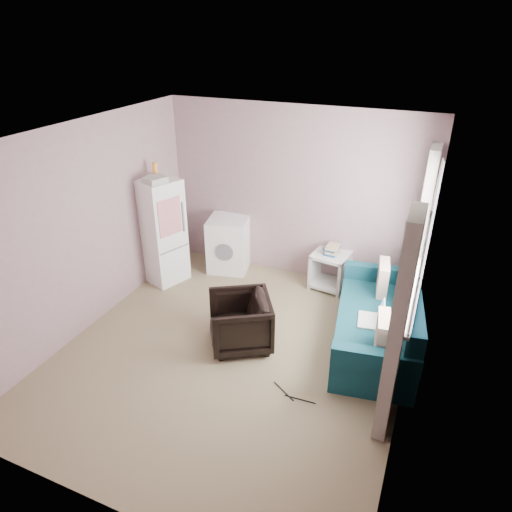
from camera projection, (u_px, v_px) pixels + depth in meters
The scene contains 8 objects.
room at pixel (231, 258), 4.75m from camera, with size 3.84×4.24×2.54m.
armchair at pixel (240, 320), 5.32m from camera, with size 0.69×0.64×0.71m, color black.
fridge at pixel (162, 230), 6.52m from camera, with size 0.68×0.68×1.75m.
washing_machine at pixel (229, 243), 6.97m from camera, with size 0.70×0.70×0.83m.
side_table at pixel (330, 267), 6.52m from camera, with size 0.55×0.55×0.67m.
sofa at pixel (380, 325), 5.30m from camera, with size 1.15×2.02×0.85m.
window_dressing at pixel (412, 273), 4.77m from camera, with size 0.17×2.62×2.18m.
floor_cables at pixel (292, 395), 4.72m from camera, with size 0.50×0.19×0.01m.
Camera 1 is at (1.90, -3.77, 3.46)m, focal length 32.00 mm.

